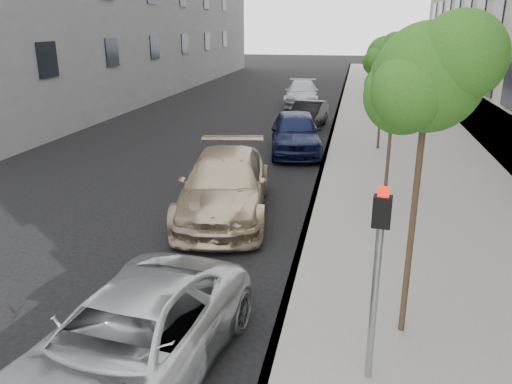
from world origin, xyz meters
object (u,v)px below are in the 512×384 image
(sedan_rear, at_px, (302,93))
(tree_near, at_px, (430,77))
(tree_far, at_px, (386,55))
(sedan_black, at_px, (308,115))
(tree_mid, at_px, (396,75))
(minivan, at_px, (129,343))
(sedan_blue, at_px, (296,132))
(signal_pole, at_px, (377,263))
(suv, at_px, (225,185))

(sedan_rear, bearing_deg, tree_near, -84.39)
(tree_far, height_order, sedan_black, tree_far)
(tree_mid, bearing_deg, tree_near, -90.00)
(tree_mid, bearing_deg, minivan, -115.07)
(sedan_black, bearing_deg, sedan_blue, -83.34)
(tree_near, height_order, signal_pole, tree_near)
(minivan, distance_m, sedan_black, 19.23)
(suv, distance_m, sedan_rear, 19.58)
(sedan_black, bearing_deg, tree_near, -72.43)
(signal_pole, distance_m, sedan_black, 18.82)
(tree_mid, xyz_separation_m, tree_far, (0.00, 6.50, 0.14))
(tree_far, bearing_deg, tree_near, -90.00)
(suv, height_order, sedan_blue, sedan_blue)
(tree_near, bearing_deg, sedan_blue, 105.20)
(tree_near, bearing_deg, tree_far, 90.00)
(sedan_rear, bearing_deg, minivan, -93.59)
(sedan_black, bearing_deg, minivan, -85.21)
(tree_far, relative_size, sedan_blue, 0.94)
(minivan, bearing_deg, suv, 100.43)
(tree_far, bearing_deg, sedan_blue, -167.28)
(sedan_rear, bearing_deg, sedan_blue, -89.44)
(suv, relative_size, sedan_black, 1.43)
(tree_mid, relative_size, minivan, 0.89)
(tree_near, xyz_separation_m, signal_pole, (-0.59, -1.31, -2.31))
(minivan, xyz_separation_m, sedan_blue, (0.63, 14.21, 0.14))
(tree_mid, height_order, sedan_rear, tree_mid)
(tree_mid, height_order, minivan, tree_mid)
(tree_far, xyz_separation_m, sedan_rear, (-4.45, 11.57, -3.09))
(tree_near, distance_m, sedan_black, 17.95)
(minivan, distance_m, sedan_rear, 26.53)
(tree_mid, height_order, sedan_blue, tree_mid)
(minivan, relative_size, sedan_black, 1.24)
(sedan_rear, bearing_deg, tree_far, -73.61)
(tree_near, xyz_separation_m, tree_far, (-0.00, 13.00, -0.43))
(minivan, height_order, sedan_black, minivan)
(tree_near, distance_m, signal_pole, 2.72)
(tree_mid, bearing_deg, tree_far, 90.00)
(signal_pole, bearing_deg, sedan_black, 103.82)
(tree_far, xyz_separation_m, suv, (-4.37, -8.00, -3.01))
(tree_far, height_order, sedan_blue, tree_far)
(tree_near, bearing_deg, tree_mid, 90.00)
(signal_pole, xyz_separation_m, suv, (-3.78, 6.30, -1.13))
(tree_near, relative_size, sedan_blue, 1.04)
(minivan, relative_size, suv, 0.87)
(minivan, xyz_separation_m, sedan_rear, (-0.50, 26.53, 0.06))
(sedan_black, distance_m, sedan_rear, 7.39)
(tree_mid, xyz_separation_m, suv, (-4.37, -1.50, -2.87))
(signal_pole, xyz_separation_m, minivan, (-3.37, -0.65, -1.27))
(tree_near, xyz_separation_m, minivan, (-3.96, -1.96, -3.58))
(sedan_blue, distance_m, sedan_rear, 12.37)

